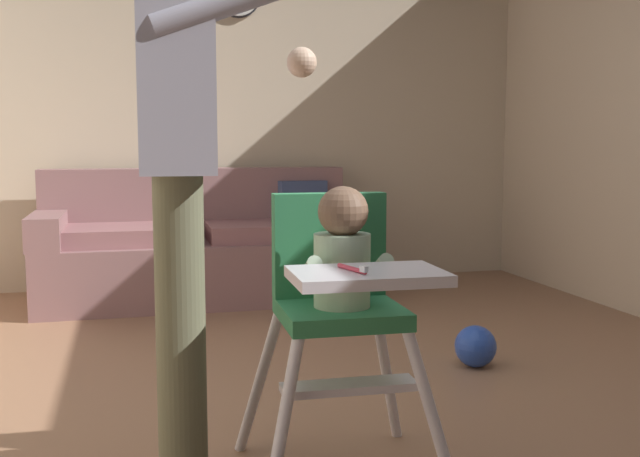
# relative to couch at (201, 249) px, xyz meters

# --- Properties ---
(ground) EXTENTS (6.03, 7.49, 0.10)m
(ground) POSITION_rel_couch_xyz_m (0.26, -2.46, -0.38)
(ground) COLOR #986C50
(wall_far) EXTENTS (5.23, 0.06, 2.75)m
(wall_far) POSITION_rel_couch_xyz_m (0.26, 0.52, 1.04)
(wall_far) COLOR beige
(wall_far) RESTS_ON ground
(couch) EXTENTS (2.09, 0.86, 0.86)m
(couch) POSITION_rel_couch_xyz_m (0.00, 0.00, 0.00)
(couch) COLOR #886062
(couch) RESTS_ON ground
(high_chair) EXTENTS (0.63, 0.74, 0.91)m
(high_chair) POSITION_rel_couch_xyz_m (0.15, -2.85, 0.29)
(high_chair) COLOR white
(high_chair) RESTS_ON ground
(adult_standing) EXTENTS (0.51, 0.51, 1.73)m
(adult_standing) POSITION_rel_couch_xyz_m (-0.32, -2.83, 0.65)
(adult_standing) COLOR #636449
(adult_standing) RESTS_ON ground
(toy_ball) EXTENTS (0.19, 0.19, 0.19)m
(toy_ball) POSITION_rel_couch_xyz_m (1.08, -1.89, -0.23)
(toy_ball) COLOR #284CB7
(toy_ball) RESTS_ON ground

